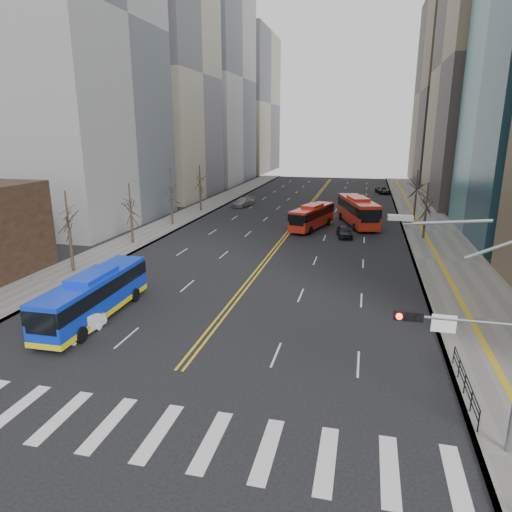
# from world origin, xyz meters

# --- Properties ---
(ground) EXTENTS (220.00, 220.00, 0.00)m
(ground) POSITION_xyz_m (0.00, 0.00, 0.00)
(ground) COLOR black
(sidewalk_right) EXTENTS (7.00, 130.00, 0.15)m
(sidewalk_right) POSITION_xyz_m (17.50, 45.00, 0.07)
(sidewalk_right) COLOR slate
(sidewalk_right) RESTS_ON ground
(sidewalk_left) EXTENTS (5.00, 130.00, 0.15)m
(sidewalk_left) POSITION_xyz_m (-16.50, 45.00, 0.07)
(sidewalk_left) COLOR slate
(sidewalk_left) RESTS_ON ground
(crosswalk) EXTENTS (26.70, 4.00, 0.01)m
(crosswalk) POSITION_xyz_m (0.00, 0.00, 0.01)
(crosswalk) COLOR silver
(crosswalk) RESTS_ON ground
(centerline) EXTENTS (0.55, 100.00, 0.01)m
(centerline) POSITION_xyz_m (0.00, 55.00, 0.01)
(centerline) COLOR gold
(centerline) RESTS_ON ground
(office_towers) EXTENTS (83.00, 134.00, 58.00)m
(office_towers) POSITION_xyz_m (0.12, 68.51, 23.92)
(office_towers) COLOR gray
(office_towers) RESTS_ON ground
(signal_mast) EXTENTS (5.37, 0.37, 9.39)m
(signal_mast) POSITION_xyz_m (13.77, 2.00, 4.86)
(signal_mast) COLOR gray
(signal_mast) RESTS_ON ground
(pedestrian_railing) EXTENTS (0.06, 6.06, 1.02)m
(pedestrian_railing) POSITION_xyz_m (14.30, 6.00, 0.82)
(pedestrian_railing) COLOR black
(pedestrian_railing) RESTS_ON sidewalk_right
(street_trees) EXTENTS (35.20, 47.20, 7.60)m
(street_trees) POSITION_xyz_m (-7.18, 34.55, 4.87)
(street_trees) COLOR #2F251C
(street_trees) RESTS_ON ground
(blue_bus) EXTENTS (2.78, 11.06, 3.23)m
(blue_bus) POSITION_xyz_m (-8.24, 10.28, 1.69)
(blue_bus) COLOR #0E33DB
(blue_bus) RESTS_ON ground
(red_bus_near) EXTENTS (4.89, 10.15, 3.17)m
(red_bus_near) POSITION_xyz_m (2.58, 42.94, 1.77)
(red_bus_near) COLOR red
(red_bus_near) RESTS_ON ground
(red_bus_far) EXTENTS (5.99, 12.28, 3.78)m
(red_bus_far) POSITION_xyz_m (8.23, 46.84, 2.10)
(red_bus_far) COLOR red
(red_bus_far) RESTS_ON ground
(car_white) EXTENTS (1.77, 4.02, 1.29)m
(car_white) POSITION_xyz_m (-7.71, 7.52, 0.64)
(car_white) COLOR white
(car_white) RESTS_ON ground
(car_dark_mid) EXTENTS (2.27, 4.25, 1.38)m
(car_dark_mid) POSITION_xyz_m (6.95, 39.03, 0.69)
(car_dark_mid) COLOR black
(car_dark_mid) RESTS_ON ground
(car_silver) EXTENTS (3.55, 5.49, 1.48)m
(car_silver) POSITION_xyz_m (-10.69, 58.14, 0.74)
(car_silver) COLOR #95959A
(car_silver) RESTS_ON ground
(car_dark_far) EXTENTS (3.29, 5.14, 1.32)m
(car_dark_far) POSITION_xyz_m (12.50, 80.15, 0.66)
(car_dark_far) COLOR black
(car_dark_far) RESTS_ON ground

